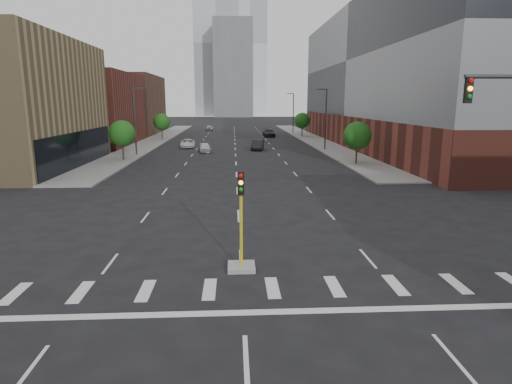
{
  "coord_description": "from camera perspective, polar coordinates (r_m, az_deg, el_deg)",
  "views": [
    {
      "loc": [
        -0.3,
        -8.81,
        7.28
      ],
      "look_at": [
        0.89,
        13.63,
        2.5
      ],
      "focal_mm": 30.0,
      "sensor_mm": 36.0,
      "label": 1
    }
  ],
  "objects": [
    {
      "name": "tree_right_near",
      "position": [
        51.01,
        13.36,
        7.32
      ],
      "size": [
        3.2,
        3.2,
        4.85
      ],
      "color": "#382619",
      "rests_on": "ground"
    },
    {
      "name": "sidewalk_left_far",
      "position": [
        84.41,
        -13.15,
        6.8
      ],
      "size": [
        5.0,
        92.0,
        0.15
      ],
      "primitive_type": "cube",
      "color": "gray",
      "rests_on": "ground"
    },
    {
      "name": "tree_right_far",
      "position": [
        90.03,
        6.19,
        9.47
      ],
      "size": [
        3.2,
        3.2,
        4.85
      ],
      "color": "#382619",
      "rests_on": "ground"
    },
    {
      "name": "streetlight_right_b",
      "position": [
        99.78,
        4.94,
        10.66
      ],
      "size": [
        1.6,
        0.22,
        9.07
      ],
      "color": "#2D2D30",
      "rests_on": "ground"
    },
    {
      "name": "tree_left_near",
      "position": [
        55.66,
        -17.43,
        7.46
      ],
      "size": [
        3.2,
        3.2,
        4.85
      ],
      "color": "#382619",
      "rests_on": "ground"
    },
    {
      "name": "median_traffic_signal",
      "position": [
        18.86,
        -1.97,
        -7.53
      ],
      "size": [
        1.2,
        1.2,
        4.4
      ],
      "color": "#999993",
      "rests_on": "ground"
    },
    {
      "name": "tree_left_far",
      "position": [
        85.01,
        -12.47,
        9.11
      ],
      "size": [
        3.2,
        3.2,
        4.85
      ],
      "color": "#382619",
      "rests_on": "ground"
    },
    {
      "name": "car_near_left",
      "position": [
        63.1,
        -6.83,
        5.93
      ],
      "size": [
        2.02,
        4.18,
        1.38
      ],
      "primitive_type": "imported",
      "rotation": [
        0.0,
        0.0,
        0.1
      ],
      "color": "silver",
      "rests_on": "ground"
    },
    {
      "name": "building_right_main",
      "position": [
        75.07,
        21.01,
        14.08
      ],
      "size": [
        24.0,
        70.0,
        22.0
      ],
      "color": "brown",
      "rests_on": "ground"
    },
    {
      "name": "car_distant",
      "position": [
        109.85,
        -6.24,
        8.5
      ],
      "size": [
        2.01,
        4.2,
        1.38
      ],
      "primitive_type": "imported",
      "rotation": [
        0.0,
        0.0,
        0.09
      ],
      "color": "#A3A4A8",
      "rests_on": "ground"
    },
    {
      "name": "building_left_far_a",
      "position": [
        79.61,
        -23.4,
        10.12
      ],
      "size": [
        20.0,
        22.0,
        12.0
      ],
      "primitive_type": "cube",
      "color": "brown",
      "rests_on": "ground"
    },
    {
      "name": "streetlight_left",
      "position": [
        60.29,
        -15.81,
        9.41
      ],
      "size": [
        1.6,
        0.22,
        9.07
      ],
      "color": "#2D2D30",
      "rests_on": "ground"
    },
    {
      "name": "sidewalk_right_far",
      "position": [
        84.52,
        7.46,
        7.02
      ],
      "size": [
        5.0,
        92.0,
        0.15
      ],
      "primitive_type": "cube",
      "color": "gray",
      "rests_on": "ground"
    },
    {
      "name": "streetlight_right_a",
      "position": [
        65.3,
        9.22,
        9.87
      ],
      "size": [
        1.6,
        0.22,
        9.07
      ],
      "color": "#2D2D30",
      "rests_on": "ground"
    },
    {
      "name": "tower_right",
      "position": [
        270.99,
        -0.89,
        18.94
      ],
      "size": [
        20.0,
        20.0,
        80.0
      ],
      "primitive_type": "cube",
      "color": "#B2B7BC",
      "rests_on": "ground"
    },
    {
      "name": "car_mid_right",
      "position": [
        65.62,
        0.23,
        6.33
      ],
      "size": [
        2.35,
        4.94,
        1.56
      ],
      "primitive_type": "imported",
      "rotation": [
        0.0,
        0.0,
        -0.15
      ],
      "color": "black",
      "rests_on": "ground"
    },
    {
      "name": "building_left_far_b",
      "position": [
        104.42,
        -18.49,
        10.98
      ],
      "size": [
        20.0,
        24.0,
        13.0
      ],
      "primitive_type": "cube",
      "color": "brown",
      "rests_on": "ground"
    },
    {
      "name": "tower_mid",
      "position": [
        209.33,
        -3.07,
        16.03
      ],
      "size": [
        18.0,
        18.0,
        44.0
      ],
      "primitive_type": "cube",
      "color": "slate",
      "rests_on": "ground"
    },
    {
      "name": "car_far_left",
      "position": [
        69.49,
        -9.11,
        6.41
      ],
      "size": [
        2.61,
        5.05,
        1.36
      ],
      "primitive_type": "imported",
      "rotation": [
        0.0,
        0.0,
        0.07
      ],
      "color": "silver",
      "rests_on": "ground"
    },
    {
      "name": "car_deep_right",
      "position": [
        90.24,
        1.73,
        7.89
      ],
      "size": [
        2.49,
        5.66,
        1.62
      ],
      "primitive_type": "imported",
      "rotation": [
        0.0,
        0.0,
        0.04
      ],
      "color": "black",
      "rests_on": "ground"
    },
    {
      "name": "tower_left",
      "position": [
        230.61,
        -5.21,
        18.87
      ],
      "size": [
        22.0,
        22.0,
        70.0
      ],
      "primitive_type": "cube",
      "color": "#B2B7BC",
      "rests_on": "ground"
    }
  ]
}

